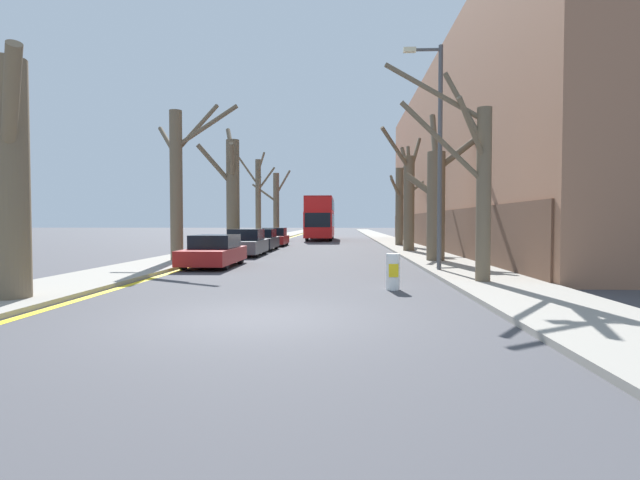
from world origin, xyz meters
name	(u,v)px	position (x,y,z in m)	size (l,w,h in m)	color
ground_plane	(255,318)	(0.00, 0.00, 0.00)	(300.00, 300.00, 0.00)	#424247
sidewalk_left	(278,237)	(-6.09, 50.00, 0.06)	(2.82, 120.00, 0.12)	gray
sidewalk_right	(381,237)	(6.09, 50.00, 0.06)	(2.82, 120.00, 0.12)	gray
building_facade_right	(501,159)	(12.49, 25.67, 6.18)	(10.08, 42.61, 12.37)	#93664C
kerb_line_stripe	(292,237)	(-4.50, 50.00, 0.00)	(0.24, 120.00, 0.01)	yellow
street_tree_left_0	(7,169)	(-5.84, 1.52, 3.00)	(3.48, 3.18, 6.47)	brown
street_tree_left_1	(179,179)	(-5.72, 12.78, 3.76)	(4.27, 2.32, 7.43)	brown
street_tree_left_2	(232,189)	(-5.81, 23.90, 4.03)	(2.70, 4.70, 8.60)	brown
street_tree_left_3	(258,197)	(-5.81, 34.24, 4.03)	(3.53, 3.14, 7.88)	brown
street_tree_left_4	(276,203)	(-5.68, 44.92, 3.85)	(4.24, 2.70, 7.68)	brown
street_tree_right_0	(477,180)	(5.48, 5.19, 3.02)	(3.03, 1.88, 6.57)	brown
street_tree_right_1	(438,197)	(5.86, 13.12, 2.91)	(4.36, 2.49, 6.98)	brown
street_tree_right_2	(408,195)	(5.55, 20.67, 3.43)	(2.95, 4.06, 7.24)	brown
street_tree_right_3	(400,203)	(5.88, 27.91, 3.27)	(3.31, 3.95, 6.74)	brown
double_decker_bus	(320,216)	(-0.66, 41.46, 2.40)	(2.63, 11.74, 4.23)	red
parked_car_0	(214,251)	(-3.60, 10.76, 0.62)	(1.83, 4.59, 1.29)	maroon
parked_car_1	(246,243)	(-3.60, 17.35, 0.68)	(1.85, 4.31, 1.44)	#4C5156
parked_car_2	(262,240)	(-3.60, 22.75, 0.66)	(1.72, 4.44, 1.38)	black
parked_car_3	(274,237)	(-3.60, 28.51, 0.65)	(1.88, 3.94, 1.38)	maroon
lamp_post	(437,147)	(5.01, 8.72, 4.50)	(1.40, 0.20, 8.08)	#4C4F54
traffic_bollard	(393,272)	(3.00, 4.11, 0.49)	(0.37, 0.38, 0.97)	white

